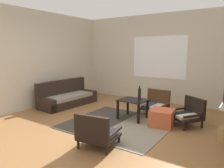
{
  "coord_description": "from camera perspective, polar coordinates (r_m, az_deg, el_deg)",
  "views": [
    {
      "loc": [
        2.45,
        -3.19,
        1.61
      ],
      "look_at": [
        -0.19,
        0.72,
        0.85
      ],
      "focal_mm": 33.75,
      "sensor_mm": 36.0,
      "label": 1
    }
  ],
  "objects": [
    {
      "name": "side_wall_left",
      "position": [
        6.19,
        -21.77,
        6.12
      ],
      "size": [
        0.12,
        6.6,
        2.7
      ],
      "primitive_type": "cube",
      "color": "beige",
      "rests_on": "ground"
    },
    {
      "name": "armchair_by_window",
      "position": [
        5.56,
        11.7,
        -5.19
      ],
      "size": [
        0.66,
        0.62,
        0.59
      ],
      "color": "#472D19",
      "rests_on": "ground"
    },
    {
      "name": "armchair_corner",
      "position": [
        4.87,
        19.99,
        -7.37
      ],
      "size": [
        0.79,
        0.78,
        0.59
      ],
      "color": "black",
      "rests_on": "ground"
    },
    {
      "name": "ground_plane",
      "position": [
        4.33,
        -3.35,
        -12.68
      ],
      "size": [
        7.8,
        7.8,
        0.0
      ],
      "primitive_type": "plane",
      "color": "olive"
    },
    {
      "name": "armchair_striped_foreground",
      "position": [
        3.57,
        -4.19,
        -13.0
      ],
      "size": [
        0.69,
        0.65,
        0.6
      ],
      "color": "black",
      "rests_on": "ground"
    },
    {
      "name": "ottoman_orange",
      "position": [
        4.66,
        13.35,
        -8.93
      ],
      "size": [
        0.53,
        0.53,
        0.36
      ],
      "primitive_type": "cube",
      "rotation": [
        0.0,
        0.0,
        0.12
      ],
      "color": "#BC5633",
      "rests_on": "ground"
    },
    {
      "name": "coffee_table",
      "position": [
        4.97,
        5.66,
        -5.3
      ],
      "size": [
        0.62,
        0.55,
        0.47
      ],
      "color": "black",
      "rests_on": "ground"
    },
    {
      "name": "far_wall_with_window",
      "position": [
        6.71,
        12.7,
        6.74
      ],
      "size": [
        5.6,
        0.13,
        2.7
      ],
      "color": "beige",
      "rests_on": "ground"
    },
    {
      "name": "area_rug",
      "position": [
        4.72,
        1.85,
        -10.71
      ],
      "size": [
        2.15,
        1.99,
        0.01
      ],
      "color": "#38332D",
      "rests_on": "ground"
    },
    {
      "name": "couch",
      "position": [
        6.37,
        -12.09,
        -3.61
      ],
      "size": [
        0.82,
        1.78,
        0.73
      ],
      "color": "black",
      "rests_on": "ground"
    },
    {
      "name": "glass_bottle",
      "position": [
        5.0,
        7.44,
        -2.54
      ],
      "size": [
        0.07,
        0.07,
        0.31
      ],
      "color": "black",
      "rests_on": "coffee_table"
    }
  ]
}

